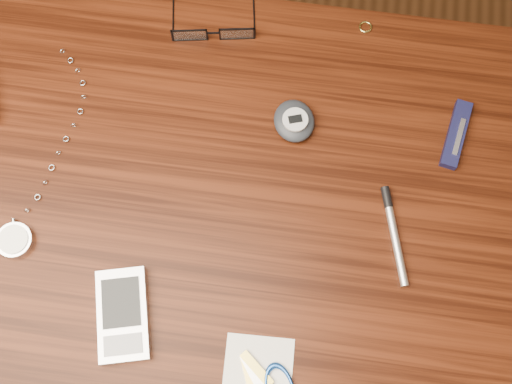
# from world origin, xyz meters

# --- Properties ---
(ground) EXTENTS (3.80, 3.80, 0.00)m
(ground) POSITION_xyz_m (0.00, 0.00, 0.00)
(ground) COLOR #472814
(ground) RESTS_ON ground
(desk) EXTENTS (1.00, 0.70, 0.75)m
(desk) POSITION_xyz_m (0.00, 0.00, 0.65)
(desk) COLOR #341408
(desk) RESTS_ON ground
(eyeglasses) EXTENTS (0.14, 0.14, 0.03)m
(eyeglasses) POSITION_xyz_m (-0.07, 0.28, 0.76)
(eyeglasses) COLOR black
(eyeglasses) RESTS_ON desk
(gold_ring) EXTENTS (0.02, 0.02, 0.00)m
(gold_ring) POSITION_xyz_m (0.15, 0.32, 0.75)
(gold_ring) COLOR tan
(gold_ring) RESTS_ON desk
(pocket_watch) EXTENTS (0.07, 0.31, 0.01)m
(pocket_watch) POSITION_xyz_m (-0.27, -0.05, 0.76)
(pocket_watch) COLOR #B7B7BC
(pocket_watch) RESTS_ON desk
(pda_phone) EXTENTS (0.09, 0.13, 0.02)m
(pda_phone) POSITION_xyz_m (-0.12, -0.14, 0.76)
(pda_phone) COLOR silver
(pda_phone) RESTS_ON desk
(pedometer) EXTENTS (0.07, 0.08, 0.03)m
(pedometer) POSITION_xyz_m (0.07, 0.15, 0.76)
(pedometer) COLOR #21232A
(pedometer) RESTS_ON desk
(notepad_keys) EXTENTS (0.11, 0.10, 0.01)m
(notepad_keys) POSITION_xyz_m (0.08, -0.19, 0.75)
(notepad_keys) COLOR white
(notepad_keys) RESTS_ON desk
(pocket_knife) EXTENTS (0.04, 0.10, 0.01)m
(pocket_knife) POSITION_xyz_m (0.29, 0.17, 0.76)
(pocket_knife) COLOR #121336
(pocket_knife) RESTS_ON desk
(silver_pen) EXTENTS (0.05, 0.13, 0.01)m
(silver_pen) POSITION_xyz_m (0.21, 0.02, 0.76)
(silver_pen) COLOR silver
(silver_pen) RESTS_ON desk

